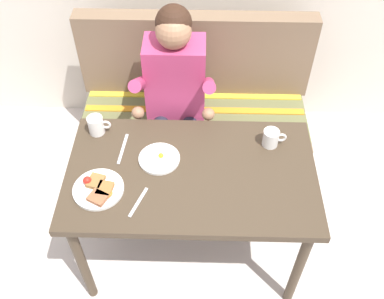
# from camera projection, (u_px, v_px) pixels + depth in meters

# --- Properties ---
(ground_plane) EXTENTS (8.00, 8.00, 0.00)m
(ground_plane) POSITION_uv_depth(u_px,v_px,m) (191.00, 248.00, 2.64)
(ground_plane) COLOR beige
(table) EXTENTS (1.20, 0.70, 0.73)m
(table) POSITION_uv_depth(u_px,v_px,m) (191.00, 182.00, 2.16)
(table) COLOR #3F3223
(table) RESTS_ON ground
(couch) EXTENTS (1.44, 0.56, 1.00)m
(couch) POSITION_uv_depth(u_px,v_px,m) (194.00, 120.00, 2.91)
(couch) COLOR brown
(couch) RESTS_ON ground
(person) EXTENTS (0.45, 0.61, 1.21)m
(person) POSITION_uv_depth(u_px,v_px,m) (175.00, 89.00, 2.49)
(person) COLOR #B33865
(person) RESTS_ON ground
(plate_breakfast) EXTENTS (0.23, 0.23, 0.05)m
(plate_breakfast) POSITION_uv_depth(u_px,v_px,m) (99.00, 189.00, 2.01)
(plate_breakfast) COLOR white
(plate_breakfast) RESTS_ON table
(plate_eggs) EXTENTS (0.20, 0.20, 0.04)m
(plate_eggs) POSITION_uv_depth(u_px,v_px,m) (159.00, 158.00, 2.14)
(plate_eggs) COLOR white
(plate_eggs) RESTS_ON table
(coffee_mug) EXTENTS (0.12, 0.08, 0.09)m
(coffee_mug) POSITION_uv_depth(u_px,v_px,m) (271.00, 138.00, 2.18)
(coffee_mug) COLOR white
(coffee_mug) RESTS_ON table
(coffee_mug_second) EXTENTS (0.12, 0.08, 0.10)m
(coffee_mug_second) POSITION_uv_depth(u_px,v_px,m) (96.00, 125.00, 2.24)
(coffee_mug_second) COLOR white
(coffee_mug_second) RESTS_ON table
(fork) EXTENTS (0.07, 0.16, 0.00)m
(fork) POSITION_uv_depth(u_px,v_px,m) (138.00, 202.00, 1.98)
(fork) COLOR silver
(fork) RESTS_ON table
(knife) EXTENTS (0.03, 0.20, 0.00)m
(knife) POSITION_uv_depth(u_px,v_px,m) (123.00, 149.00, 2.19)
(knife) COLOR silver
(knife) RESTS_ON table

